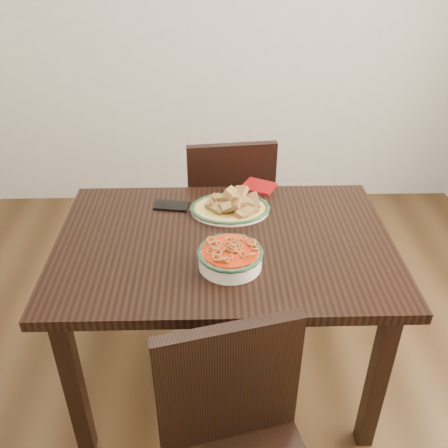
{
  "coord_description": "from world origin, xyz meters",
  "views": [
    {
      "loc": [
        0.02,
        -1.45,
        1.81
      ],
      "look_at": [
        0.06,
        0.11,
        0.81
      ],
      "focal_mm": 40.0,
      "sensor_mm": 36.0,
      "label": 1
    }
  ],
  "objects_px": {
    "smartphone": "(172,206)",
    "chair_far": "(228,206)",
    "dining_table": "(224,260)",
    "fish_plate": "(230,202)",
    "noodle_bowl": "(230,255)"
  },
  "relations": [
    {
      "from": "chair_far",
      "to": "noodle_bowl",
      "type": "bearing_deg",
      "value": 82.48
    },
    {
      "from": "dining_table",
      "to": "smartphone",
      "type": "xyz_separation_m",
      "value": [
        -0.21,
        0.25,
        0.1
      ]
    },
    {
      "from": "dining_table",
      "to": "noodle_bowl",
      "type": "xyz_separation_m",
      "value": [
        0.02,
        -0.15,
        0.14
      ]
    },
    {
      "from": "dining_table",
      "to": "noodle_bowl",
      "type": "relative_size",
      "value": 5.48
    },
    {
      "from": "dining_table",
      "to": "fish_plate",
      "type": "xyz_separation_m",
      "value": [
        0.03,
        0.21,
        0.14
      ]
    },
    {
      "from": "chair_far",
      "to": "fish_plate",
      "type": "bearing_deg",
      "value": 82.78
    },
    {
      "from": "dining_table",
      "to": "chair_far",
      "type": "height_order",
      "value": "chair_far"
    },
    {
      "from": "smartphone",
      "to": "chair_far",
      "type": "bearing_deg",
      "value": 67.65
    },
    {
      "from": "dining_table",
      "to": "fish_plate",
      "type": "bearing_deg",
      "value": 81.94
    },
    {
      "from": "fish_plate",
      "to": "smartphone",
      "type": "relative_size",
      "value": 2.27
    },
    {
      "from": "noodle_bowl",
      "to": "chair_far",
      "type": "bearing_deg",
      "value": 88.39
    },
    {
      "from": "chair_far",
      "to": "smartphone",
      "type": "bearing_deg",
      "value": 53.13
    },
    {
      "from": "chair_far",
      "to": "smartphone",
      "type": "relative_size",
      "value": 6.34
    },
    {
      "from": "fish_plate",
      "to": "smartphone",
      "type": "xyz_separation_m",
      "value": [
        -0.24,
        0.04,
        -0.04
      ]
    },
    {
      "from": "dining_table",
      "to": "smartphone",
      "type": "relative_size",
      "value": 9.0
    }
  ]
}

